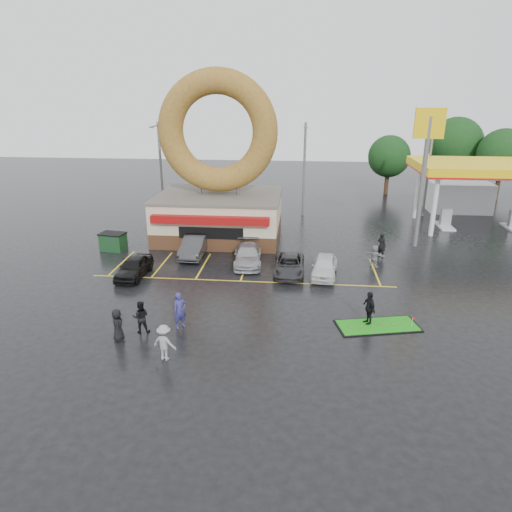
# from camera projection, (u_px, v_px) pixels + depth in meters

# --- Properties ---
(ground) EXTENTS (120.00, 120.00, 0.00)m
(ground) POSITION_uv_depth(u_px,v_px,m) (233.00, 304.00, 26.61)
(ground) COLOR black
(ground) RESTS_ON ground
(donut_shop) EXTENTS (10.20, 8.70, 13.50)m
(donut_shop) POSITION_uv_depth(u_px,v_px,m) (219.00, 185.00, 37.53)
(donut_shop) COLOR #472B19
(donut_shop) RESTS_ON ground
(gas_station) EXTENTS (12.30, 13.65, 5.90)m
(gas_station) POSITION_uv_depth(u_px,v_px,m) (473.00, 181.00, 43.14)
(gas_station) COLOR silver
(gas_station) RESTS_ON ground
(shell_sign) EXTENTS (2.20, 0.36, 10.60)m
(shell_sign) POSITION_uv_depth(u_px,v_px,m) (426.00, 153.00, 34.17)
(shell_sign) COLOR slate
(shell_sign) RESTS_ON ground
(streetlight_left) EXTENTS (0.40, 2.21, 9.00)m
(streetlight_left) POSITION_uv_depth(u_px,v_px,m) (161.00, 167.00, 44.58)
(streetlight_left) COLOR slate
(streetlight_left) RESTS_ON ground
(streetlight_mid) EXTENTS (0.40, 2.21, 9.00)m
(streetlight_mid) POSITION_uv_depth(u_px,v_px,m) (304.00, 167.00, 44.23)
(streetlight_mid) COLOR slate
(streetlight_mid) RESTS_ON ground
(streetlight_right) EXTENTS (0.40, 2.21, 9.00)m
(streetlight_right) POSITION_uv_depth(u_px,v_px,m) (429.00, 168.00, 44.06)
(streetlight_right) COLOR slate
(streetlight_right) RESTS_ON ground
(tree_far_a) EXTENTS (5.60, 5.60, 8.00)m
(tree_far_a) POSITION_uv_depth(u_px,v_px,m) (503.00, 154.00, 50.57)
(tree_far_a) COLOR #332114
(tree_far_a) RESTS_ON ground
(tree_far_c) EXTENTS (6.30, 6.30, 9.00)m
(tree_far_c) POSITION_uv_depth(u_px,v_px,m) (456.00, 144.00, 54.47)
(tree_far_c) COLOR #332114
(tree_far_c) RESTS_ON ground
(tree_far_d) EXTENTS (4.90, 4.90, 7.00)m
(tree_far_d) POSITION_uv_depth(u_px,v_px,m) (389.00, 156.00, 53.77)
(tree_far_d) COLOR #332114
(tree_far_d) RESTS_ON ground
(car_black) EXTENTS (1.76, 4.04, 1.36)m
(car_black) POSITION_uv_depth(u_px,v_px,m) (134.00, 267.00, 30.32)
(car_black) COLOR black
(car_black) RESTS_ON ground
(car_dgrey) EXTENTS (1.59, 4.55, 1.50)m
(car_dgrey) POSITION_uv_depth(u_px,v_px,m) (194.00, 246.00, 34.23)
(car_dgrey) COLOR #2F2F32
(car_dgrey) RESTS_ON ground
(car_silver) EXTENTS (2.33, 4.82, 1.35)m
(car_silver) POSITION_uv_depth(u_px,v_px,m) (248.00, 255.00, 32.60)
(car_silver) COLOR #9D9EA2
(car_silver) RESTS_ON ground
(car_grey) EXTENTS (2.01, 4.35, 1.21)m
(car_grey) POSITION_uv_depth(u_px,v_px,m) (289.00, 265.00, 30.87)
(car_grey) COLOR #2F2F31
(car_grey) RESTS_ON ground
(car_white) EXTENTS (2.04, 4.11, 1.35)m
(car_white) POSITION_uv_depth(u_px,v_px,m) (325.00, 266.00, 30.44)
(car_white) COLOR silver
(car_white) RESTS_ON ground
(person_blue) EXTENTS (0.84, 0.82, 1.95)m
(person_blue) POSITION_uv_depth(u_px,v_px,m) (180.00, 311.00, 23.60)
(person_blue) COLOR navy
(person_blue) RESTS_ON ground
(person_blackjkt) EXTENTS (0.96, 0.81, 1.72)m
(person_blackjkt) POSITION_uv_depth(u_px,v_px,m) (141.00, 317.00, 23.16)
(person_blackjkt) COLOR black
(person_blackjkt) RESTS_ON ground
(person_hoodie) EXTENTS (1.25, 0.90, 1.74)m
(person_hoodie) POSITION_uv_depth(u_px,v_px,m) (164.00, 343.00, 20.77)
(person_hoodie) COLOR gray
(person_hoodie) RESTS_ON ground
(person_bystander) EXTENTS (0.79, 0.95, 1.68)m
(person_bystander) POSITION_uv_depth(u_px,v_px,m) (118.00, 325.00, 22.41)
(person_bystander) COLOR black
(person_bystander) RESTS_ON ground
(person_cameraman) EXTENTS (0.82, 1.17, 1.85)m
(person_cameraman) POSITION_uv_depth(u_px,v_px,m) (369.00, 308.00, 23.98)
(person_cameraman) COLOR black
(person_cameraman) RESTS_ON ground
(person_walker_near) EXTENTS (1.51, 1.15, 1.59)m
(person_walker_near) POSITION_uv_depth(u_px,v_px,m) (374.00, 256.00, 32.02)
(person_walker_near) COLOR gray
(person_walker_near) RESTS_ON ground
(person_walker_far) EXTENTS (0.81, 0.81, 1.89)m
(person_walker_far) POSITION_uv_depth(u_px,v_px,m) (382.00, 245.00, 33.78)
(person_walker_far) COLOR black
(person_walker_far) RESTS_ON ground
(dumpster) EXTENTS (1.96, 1.46, 1.30)m
(dumpster) POSITION_uv_depth(u_px,v_px,m) (113.00, 242.00, 35.49)
(dumpster) COLOR #1A4521
(dumpster) RESTS_ON ground
(putting_green) EXTENTS (4.60, 2.79, 0.54)m
(putting_green) POSITION_uv_depth(u_px,v_px,m) (378.00, 326.00, 24.01)
(putting_green) COLOR black
(putting_green) RESTS_ON ground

